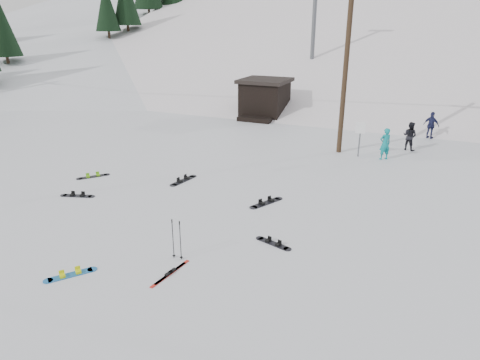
% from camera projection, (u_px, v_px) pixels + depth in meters
% --- Properties ---
extents(ground, '(200.00, 200.00, 0.00)m').
position_uv_depth(ground, '(164.00, 274.00, 12.05)').
color(ground, silver).
rests_on(ground, ground).
extents(ski_slope, '(60.00, 85.24, 65.97)m').
position_uv_depth(ski_slope, '(376.00, 155.00, 63.31)').
color(ski_slope, white).
rests_on(ski_slope, ground).
extents(ridge_left, '(47.54, 95.03, 58.38)m').
position_uv_depth(ridge_left, '(146.00, 134.00, 70.69)').
color(ridge_left, silver).
rests_on(ridge_left, ground).
extents(treeline_left, '(20.00, 64.00, 10.00)m').
position_uv_depth(treeline_left, '(118.00, 72.00, 59.23)').
color(treeline_left, black).
rests_on(treeline_left, ground).
extents(treeline_crest, '(50.00, 6.00, 10.00)m').
position_uv_depth(treeline_crest, '(404.00, 56.00, 85.62)').
color(treeline_crest, black).
rests_on(treeline_crest, ski_slope).
extents(utility_pole, '(2.00, 0.26, 9.00)m').
position_uv_depth(utility_pole, '(346.00, 63.00, 21.62)').
color(utility_pole, '#3A2819').
rests_on(utility_pole, ground).
extents(trail_sign, '(0.50, 0.09, 1.85)m').
position_uv_depth(trail_sign, '(360.00, 133.00, 22.04)').
color(trail_sign, '#595B60').
rests_on(trail_sign, ground).
extents(lift_hut, '(3.40, 4.10, 2.75)m').
position_uv_depth(lift_hut, '(265.00, 98.00, 31.39)').
color(lift_hut, black).
rests_on(lift_hut, ground).
extents(lift_tower_near, '(2.20, 0.36, 8.00)m').
position_uv_depth(lift_tower_near, '(315.00, 6.00, 36.48)').
color(lift_tower_near, '#595B60').
rests_on(lift_tower_near, ski_slope).
extents(hero_snowboard, '(0.97, 1.22, 0.10)m').
position_uv_depth(hero_snowboard, '(71.00, 275.00, 12.00)').
color(hero_snowboard, '#1C6DB9').
rests_on(hero_snowboard, ground).
extents(hero_skis, '(0.30, 1.62, 0.08)m').
position_uv_depth(hero_skis, '(170.00, 273.00, 12.08)').
color(hero_skis, '#AE1B11').
rests_on(hero_skis, ground).
extents(ski_poles, '(0.35, 0.09, 1.27)m').
position_uv_depth(ski_poles, '(177.00, 239.00, 12.64)').
color(ski_poles, black).
rests_on(ski_poles, ground).
extents(board_scatter_a, '(1.40, 0.63, 0.10)m').
position_uv_depth(board_scatter_a, '(77.00, 196.00, 17.40)').
color(board_scatter_a, black).
rests_on(board_scatter_a, ground).
extents(board_scatter_b, '(0.53, 1.65, 0.12)m').
position_uv_depth(board_scatter_b, '(183.00, 180.00, 19.06)').
color(board_scatter_b, black).
rests_on(board_scatter_b, ground).
extents(board_scatter_c, '(1.03, 1.23, 0.10)m').
position_uv_depth(board_scatter_c, '(93.00, 176.00, 19.55)').
color(board_scatter_c, black).
rests_on(board_scatter_c, ground).
extents(board_scatter_d, '(1.31, 0.56, 0.09)m').
position_uv_depth(board_scatter_d, '(273.00, 243.00, 13.69)').
color(board_scatter_d, black).
rests_on(board_scatter_d, ground).
extents(board_scatter_f, '(0.90, 1.53, 0.12)m').
position_uv_depth(board_scatter_f, '(266.00, 203.00, 16.73)').
color(board_scatter_f, black).
rests_on(board_scatter_f, ground).
extents(skier_teal, '(0.71, 0.68, 1.64)m').
position_uv_depth(skier_teal, '(385.00, 144.00, 21.76)').
color(skier_teal, '#0D8589').
rests_on(skier_teal, ground).
extents(skier_dark, '(0.93, 0.84, 1.57)m').
position_uv_depth(skier_dark, '(410.00, 136.00, 23.37)').
color(skier_dark, black).
rests_on(skier_dark, ground).
extents(skier_navy, '(1.02, 0.73, 1.61)m').
position_uv_depth(skier_navy, '(431.00, 125.00, 25.65)').
color(skier_navy, '#1A1D43').
rests_on(skier_navy, ground).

